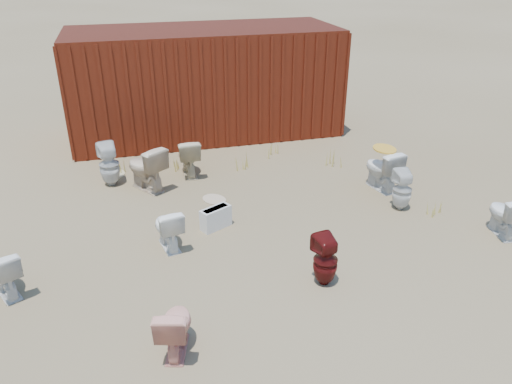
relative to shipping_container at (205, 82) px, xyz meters
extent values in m
plane|color=brown|center=(0.00, -5.20, -1.20)|extent=(100.00, 100.00, 0.00)
cube|color=#44150B|center=(0.00, 0.00, 0.00)|extent=(6.00, 2.40, 2.40)
imported|color=silver|center=(-3.58, -5.56, -0.87)|extent=(0.61, 0.73, 0.65)
imported|color=#E29482|center=(-1.59, -7.12, -0.88)|extent=(0.52, 0.71, 0.65)
imported|color=white|center=(-1.44, -4.97, -0.87)|extent=(0.48, 0.70, 0.65)
imported|color=#530F0E|center=(0.46, -6.40, -0.84)|extent=(0.37, 0.38, 0.72)
imported|color=white|center=(3.60, -5.93, -0.86)|extent=(0.48, 0.72, 0.68)
imported|color=silver|center=(-2.26, -2.53, -0.79)|extent=(0.44, 0.44, 0.82)
imported|color=beige|center=(-1.61, -2.88, -0.78)|extent=(0.85, 0.95, 0.84)
imported|color=beige|center=(-0.78, -2.44, -0.83)|extent=(0.42, 0.74, 0.75)
imported|color=white|center=(2.54, -3.98, -0.81)|extent=(0.57, 0.83, 0.77)
imported|color=silver|center=(2.50, -4.78, -0.85)|extent=(0.34, 0.35, 0.71)
ellipsoid|color=gold|center=(2.54, -3.98, -0.41)|extent=(0.39, 0.49, 0.02)
cube|color=silver|center=(-0.66, -4.60, -1.02)|extent=(0.54, 0.41, 0.35)
ellipsoid|color=#C6BC90|center=(-2.20, -2.09, -1.19)|extent=(0.47, 0.56, 0.02)
ellipsoid|color=#C3AD8D|center=(-0.51, -3.65, -1.19)|extent=(0.56, 0.59, 0.02)
cone|color=#B5A348|center=(-2.16, -2.08, -1.05)|extent=(0.36, 0.36, 0.31)
cone|color=#B5A348|center=(0.29, -2.39, -1.05)|extent=(0.32, 0.32, 0.30)
cone|color=#B5A348|center=(2.07, -2.77, -1.02)|extent=(0.36, 0.36, 0.36)
cone|color=#B5A348|center=(-1.09, -2.11, -1.08)|extent=(0.30, 0.30, 0.23)
cone|color=#B5A348|center=(1.07, -1.92, -1.06)|extent=(0.34, 0.34, 0.28)
cone|color=#B5A348|center=(2.96, -5.19, -1.09)|extent=(0.28, 0.28, 0.22)
camera|label=1|loc=(-1.82, -11.40, 2.85)|focal=35.00mm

